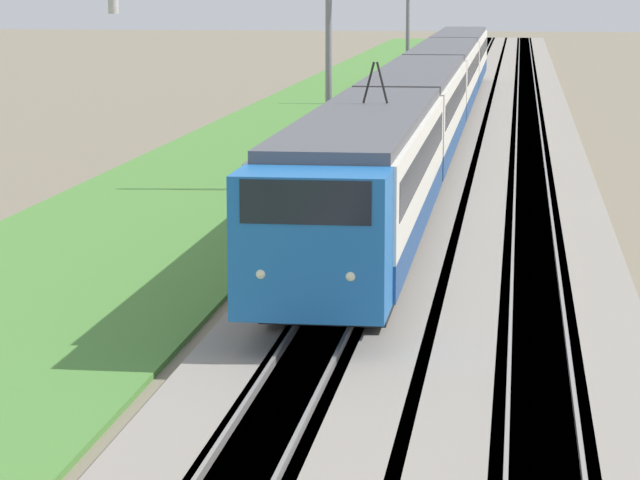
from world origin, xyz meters
name	(u,v)px	position (x,y,z in m)	size (l,w,h in m)	color
ballast_main	(424,155)	(50.00, 0.00, 0.15)	(240.00, 4.40, 0.30)	gray
ballast_adjacent	(529,157)	(50.00, -4.17, 0.15)	(240.00, 4.40, 0.30)	gray
track_main	(424,155)	(50.00, 0.00, 0.16)	(240.00, 1.57, 0.45)	#4C4238
track_adjacent	(529,156)	(50.00, -4.17, 0.16)	(240.00, 1.57, 0.45)	#4C4238
grass_verge	(252,155)	(50.00, 6.98, 0.06)	(240.00, 8.56, 0.12)	#4C8438
passenger_train	(433,91)	(55.26, 0.00, 2.33)	(78.18, 2.96, 4.98)	blue
catenary_mast_mid	(331,73)	(39.81, 2.51, 4.03)	(0.22, 2.56, 7.79)	slate
catenary_mast_far	(409,33)	(75.51, 2.52, 4.12)	(0.22, 2.56, 7.96)	slate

